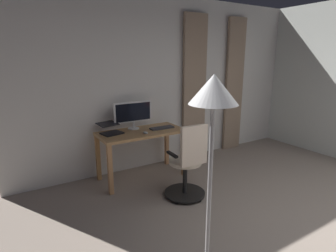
{
  "coord_description": "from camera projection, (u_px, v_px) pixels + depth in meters",
  "views": [
    {
      "loc": [
        2.53,
        1.01,
        1.86
      ],
      "look_at": [
        0.69,
        -2.02,
        0.95
      ],
      "focal_mm": 29.14,
      "sensor_mm": 36.0,
      "label": 1
    }
  ],
  "objects": [
    {
      "name": "laptop",
      "position": [
        110.0,
        130.0,
        4.01
      ],
      "size": [
        0.35,
        0.39,
        0.15
      ],
      "rotation": [
        0.0,
        0.0,
        0.2
      ],
      "color": "black",
      "rests_on": "desk"
    },
    {
      "name": "curtain_right_panel",
      "position": [
        194.0,
        89.0,
        4.93
      ],
      "size": [
        0.48,
        0.06,
        2.58
      ],
      "primitive_type": "cube",
      "color": "tan",
      "rests_on": "ground"
    },
    {
      "name": "desk",
      "position": [
        142.0,
        138.0,
        4.18
      ],
      "size": [
        1.31,
        0.62,
        0.76
      ],
      "color": "tan",
      "rests_on": "ground"
    },
    {
      "name": "office_chair",
      "position": [
        188.0,
        165.0,
        3.59
      ],
      "size": [
        0.56,
        0.56,
        1.04
      ],
      "rotation": [
        0.0,
        0.0,
        3.09
      ],
      "color": "black",
      "rests_on": "ground"
    },
    {
      "name": "computer_keyboard",
      "position": [
        162.0,
        128.0,
        4.29
      ],
      "size": [
        0.38,
        0.13,
        0.02
      ],
      "primitive_type": "cube",
      "color": "#333338",
      "rests_on": "desk"
    },
    {
      "name": "computer_monitor",
      "position": [
        133.0,
        113.0,
        4.22
      ],
      "size": [
        0.62,
        0.18,
        0.42
      ],
      "color": "white",
      "rests_on": "desk"
    },
    {
      "name": "curtain_left_panel",
      "position": [
        234.0,
        86.0,
        5.43
      ],
      "size": [
        0.43,
        0.06,
        2.58
      ],
      "primitive_type": "cube",
      "color": "tan",
      "rests_on": "ground"
    },
    {
      "name": "back_room_partition",
      "position": [
        170.0,
        83.0,
        4.77
      ],
      "size": [
        5.46,
        0.1,
        2.83
      ],
      "primitive_type": "cube",
      "color": "silver",
      "rests_on": "ground"
    },
    {
      "name": "computer_mouse",
      "position": [
        146.0,
        133.0,
        3.99
      ],
      "size": [
        0.06,
        0.1,
        0.04
      ],
      "primitive_type": "ellipsoid",
      "color": "#B7BCC1",
      "rests_on": "desk"
    },
    {
      "name": "floor_lamp",
      "position": [
        212.0,
        121.0,
        1.72
      ],
      "size": [
        0.31,
        0.31,
        1.76
      ],
      "color": "black",
      "rests_on": "ground"
    }
  ]
}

